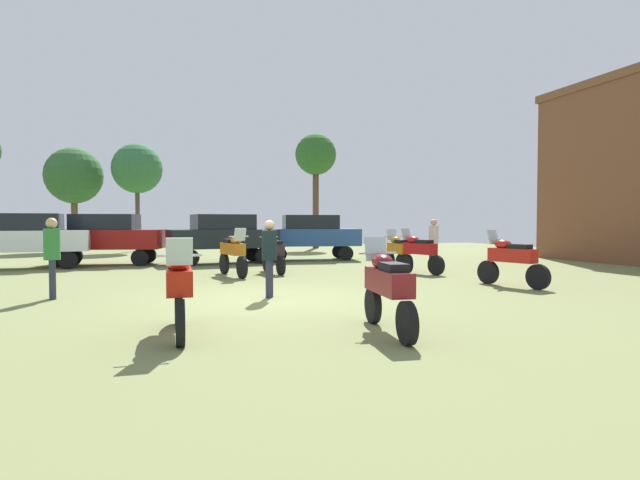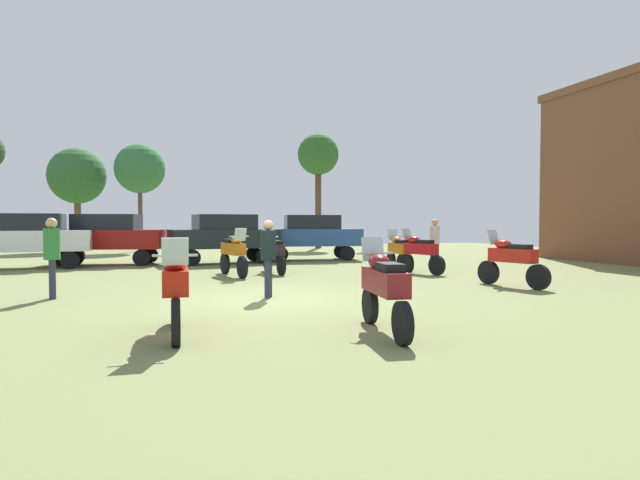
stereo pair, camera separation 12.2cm
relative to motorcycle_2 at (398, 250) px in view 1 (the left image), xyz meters
The scene contains 18 objects.
ground_plane 7.80m from the motorcycle_2, 137.02° to the right, with size 44.00×52.00×0.02m.
motorcycle_2 is the anchor object (origin of this frame).
motorcycle_3 1.12m from the motorcycle_2, 79.89° to the right, with size 0.82×2.09×1.47m.
motorcycle_4 11.46m from the motorcycle_2, 132.14° to the right, with size 0.62×2.15×1.48m.
motorcycle_5 5.78m from the motorcycle_2, behind, with size 0.74×2.26×1.51m.
motorcycle_6 5.08m from the motorcycle_2, 80.60° to the right, with size 0.82×2.10×1.48m.
motorcycle_7 10.34m from the motorcycle_2, 116.64° to the right, with size 0.62×2.20×1.44m.
motorcycle_8 4.39m from the motorcycle_2, behind, with size 0.62×2.06×1.44m.
car_1 11.46m from the motorcycle_2, 150.74° to the left, with size 4.56×2.59×2.00m.
car_2 13.44m from the motorcycle_2, 159.78° to the left, with size 4.36×1.94×2.00m.
car_3 6.02m from the motorcycle_2, 104.67° to the left, with size 4.50×2.35×2.00m.
car_4 7.39m from the motorcycle_2, 138.07° to the left, with size 4.51×2.39×2.00m.
person_1 10.94m from the motorcycle_2, 159.11° to the right, with size 0.39×0.39×1.79m.
person_2 1.52m from the motorcycle_2, ahead, with size 0.46×0.46×1.80m.
person_3 7.58m from the motorcycle_2, 137.88° to the right, with size 0.44×0.44×1.73m.
tree_1 18.34m from the motorcycle_2, 120.83° to the left, with size 2.86×2.86×6.21m.
tree_2 16.64m from the motorcycle_2, 83.81° to the left, with size 2.64×2.64×7.37m.
tree_4 21.34m from the motorcycle_2, 127.19° to the left, with size 3.25×3.25×6.02m.
Camera 1 is at (-2.27, -11.18, 1.71)m, focal length 29.17 mm.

